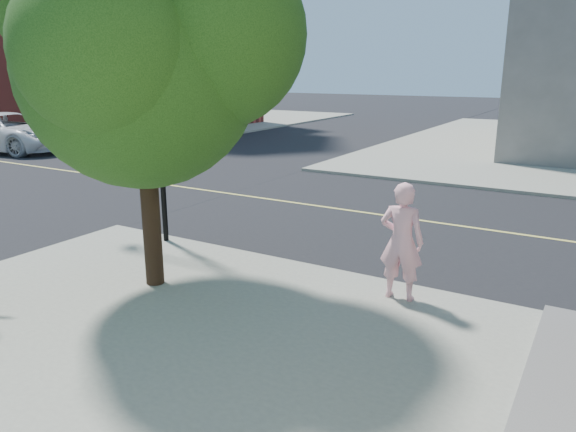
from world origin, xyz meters
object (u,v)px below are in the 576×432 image
Objects in this scene: signal_pole at (92,87)px; street_tree at (144,39)px; man_on_phone at (402,241)px; car_a at (8,132)px.

street_tree is at bearing -44.51° from signal_pole.
man_on_phone is 22.70m from car_a.
signal_pole reaches higher than man_on_phone.
car_a is at bearing 138.06° from signal_pole.
car_a is at bearing -23.58° from man_on_phone.
man_on_phone is 5.12m from street_tree.
signal_pole is at bearing -126.25° from car_a.
man_on_phone is 0.48× the size of signal_pole.
car_a is (-21.53, 7.16, -0.19)m from man_on_phone.
man_on_phone is 0.30× the size of car_a.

